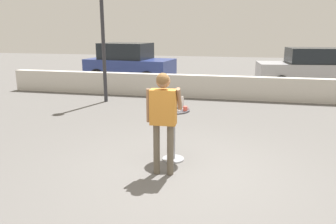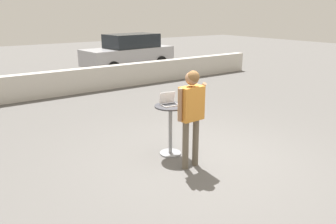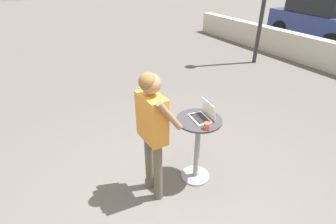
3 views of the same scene
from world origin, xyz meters
name	(u,v)px [view 3 (image 3 of 3)]	position (x,y,z in m)	size (l,w,h in m)	color
ground_plane	(173,206)	(0.00, 0.00, 0.00)	(50.00, 50.00, 0.00)	#5B5956
cafe_table	(197,142)	(-0.31, 0.56, 0.61)	(0.60, 0.60, 0.97)	gray
laptop	(203,115)	(-0.30, 0.62, 1.03)	(0.34, 0.29, 0.23)	silver
coffee_mug	(207,126)	(-0.08, 0.51, 1.02)	(0.11, 0.08, 0.08)	#C14C42
standing_person	(152,122)	(-0.35, -0.10, 1.11)	(0.57, 0.39, 1.73)	brown
parked_car_further_down	(322,19)	(-4.09, 8.94, 0.91)	(4.01, 2.27, 1.81)	navy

